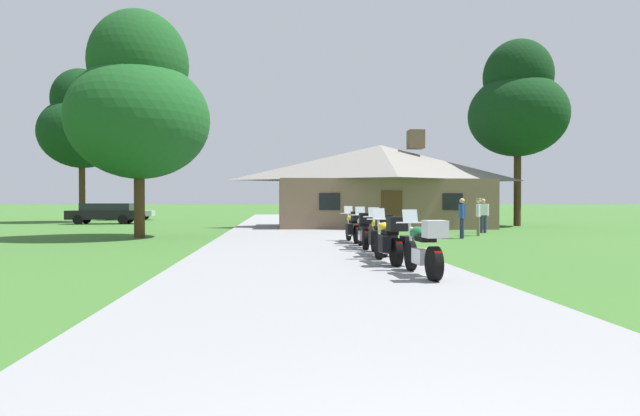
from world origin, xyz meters
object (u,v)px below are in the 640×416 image
motorcycle_yellow_third_in_row (380,235)px  bystander_white_shirt_near_lodge (483,214)px  tree_right_of_lodge (518,104)px  tree_left_near (139,103)px  motorcycle_yellow_second_in_row (390,241)px  bystander_blue_shirt_by_tree (462,216)px  parked_silver_sedan_far_left (127,212)px  parked_black_suv_far_left (105,213)px  motorcycle_green_nearest_to_camera (424,248)px  motorcycle_yellow_farthest_in_row (354,227)px  bystander_white_shirt_beside_signpost (478,215)px  motorcycle_silver_fourth_in_row (363,230)px  tree_left_far (82,123)px

motorcycle_yellow_third_in_row → bystander_white_shirt_near_lodge: bearing=56.4°
tree_right_of_lodge → tree_left_near: bearing=-156.6°
motorcycle_yellow_second_in_row → tree_right_of_lodge: size_ratio=0.18×
bystander_white_shirt_near_lodge → bystander_blue_shirt_by_tree: bearing=-116.6°
bystander_white_shirt_near_lodge → parked_silver_sedan_far_left: size_ratio=0.39×
parked_black_suv_far_left → parked_silver_sedan_far_left: size_ratio=1.09×
motorcycle_green_nearest_to_camera → bystander_blue_shirt_by_tree: (4.75, 10.97, 0.31)m
motorcycle_yellow_farthest_in_row → parked_silver_sedan_far_left: motorcycle_yellow_farthest_in_row is taller
parked_black_suv_far_left → bystander_white_shirt_beside_signpost: bearing=-127.3°
motorcycle_yellow_farthest_in_row → bystander_blue_shirt_by_tree: bearing=23.3°
motorcycle_silver_fourth_in_row → bystander_blue_shirt_by_tree: bearing=46.1°
bystander_blue_shirt_by_tree → tree_left_near: bearing=94.1°
motorcycle_yellow_second_in_row → motorcycle_yellow_third_in_row: bearing=81.1°
motorcycle_green_nearest_to_camera → bystander_blue_shirt_by_tree: 11.96m
motorcycle_yellow_farthest_in_row → parked_silver_sedan_far_left: size_ratio=0.48×
motorcycle_green_nearest_to_camera → motorcycle_yellow_third_in_row: (-0.04, 4.14, -0.01)m
bystander_white_shirt_beside_signpost → parked_silver_sedan_far_left: bystander_white_shirt_beside_signpost is taller
parked_silver_sedan_far_left → bystander_white_shirt_near_lodge: bearing=-135.3°
tree_right_of_lodge → bystander_blue_shirt_by_tree: bearing=-125.1°
bystander_white_shirt_beside_signpost → tree_right_of_lodge: size_ratio=0.15×
motorcycle_silver_fourth_in_row → bystander_white_shirt_beside_signpost: (6.21, 6.21, 0.33)m
motorcycle_yellow_second_in_row → bystander_white_shirt_beside_signpost: 12.17m
motorcycle_silver_fourth_in_row → tree_right_of_lodge: size_ratio=0.18×
motorcycle_silver_fourth_in_row → bystander_white_shirt_near_lodge: bearing=51.2°
bystander_white_shirt_beside_signpost → bystander_white_shirt_near_lodge: bearing=174.2°
bystander_blue_shirt_by_tree → tree_right_of_lodge: size_ratio=0.14×
bystander_white_shirt_near_lodge → tree_left_near: bearing=-165.7°
motorcycle_yellow_third_in_row → parked_black_suv_far_left: bearing=123.6°
parked_silver_sedan_far_left → bystander_blue_shirt_by_tree: bearing=-143.3°
motorcycle_yellow_farthest_in_row → bystander_blue_shirt_by_tree: size_ratio=1.25×
motorcycle_silver_fourth_in_row → parked_black_suv_far_left: 24.90m
bystander_white_shirt_near_lodge → parked_black_suv_far_left: (-21.62, 12.10, -0.15)m
motorcycle_yellow_third_in_row → motorcycle_yellow_farthest_in_row: size_ratio=1.00×
motorcycle_yellow_second_in_row → parked_silver_sedan_far_left: (-14.96, 32.08, 0.03)m
motorcycle_green_nearest_to_camera → parked_silver_sedan_far_left: bearing=111.4°
motorcycle_yellow_second_in_row → bystander_blue_shirt_by_tree: bystander_blue_shirt_by_tree is taller
motorcycle_silver_fourth_in_row → tree_left_near: bearing=146.6°
motorcycle_silver_fourth_in_row → parked_silver_sedan_far_left: motorcycle_silver_fourth_in_row is taller
motorcycle_yellow_farthest_in_row → parked_black_suv_far_left: (-14.39, 18.16, 0.17)m
tree_right_of_lodge → motorcycle_silver_fourth_in_row: bearing=-129.0°
motorcycle_yellow_third_in_row → motorcycle_yellow_second_in_row: bearing=-93.9°
tree_left_near → parked_black_suv_far_left: bearing=112.6°
bystander_white_shirt_beside_signpost → motorcycle_silver_fourth_in_row: bearing=-23.7°
motorcycle_green_nearest_to_camera → tree_left_near: tree_left_near is taller
bystander_white_shirt_beside_signpost → tree_left_far: 29.46m
motorcycle_yellow_third_in_row → tree_left_far: size_ratio=0.19×
tree_left_near → tree_left_far: 19.20m
bystander_white_shirt_near_lodge → bystander_white_shirt_beside_signpost: size_ratio=0.99×
bystander_white_shirt_beside_signpost → parked_black_suv_far_left: size_ratio=0.36×
tree_left_far → parked_silver_sedan_far_left: bearing=67.3°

